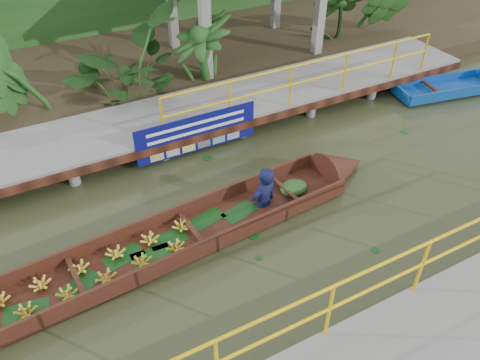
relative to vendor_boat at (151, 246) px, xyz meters
name	(u,v)px	position (x,y,z in m)	size (l,w,h in m)	color
ground	(262,215)	(2.25, 0.00, -0.23)	(80.00, 80.00, 0.00)	#2A2D16
land_strip	(139,61)	(2.25, 7.50, 0.00)	(30.00, 8.00, 0.45)	#2F2417
far_dock	(192,114)	(2.27, 3.42, 0.25)	(16.00, 2.06, 1.66)	gray
near_dock	(479,360)	(3.25, -4.20, 0.07)	(18.00, 2.40, 1.73)	gray
vendor_boat	(151,246)	(0.00, 0.00, 0.00)	(10.52, 1.80, 2.16)	#37150F
moored_blue_boat	(470,85)	(10.05, 1.80, -0.08)	(3.49, 1.46, 0.81)	#0D4094
blue_banner	(197,133)	(1.99, 2.48, 0.33)	(2.86, 0.04, 0.89)	#0C0E63
tropical_plants	(191,50)	(3.09, 5.30, 1.01)	(14.27, 1.27, 1.58)	#184014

